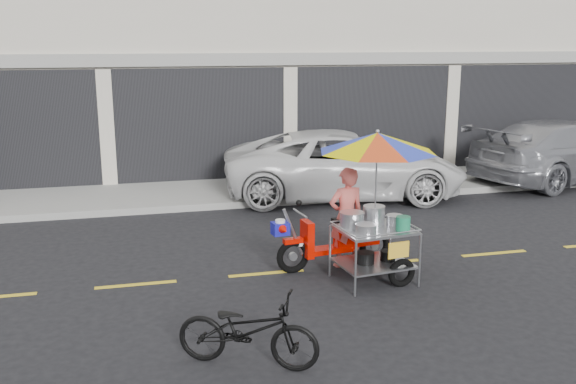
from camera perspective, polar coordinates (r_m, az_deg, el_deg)
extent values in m
plane|color=black|center=(10.73, 8.63, -6.26)|extent=(90.00, 90.00, 0.00)
cube|color=gray|center=(15.72, 1.03, 0.55)|extent=(45.00, 3.00, 0.15)
cube|color=beige|center=(20.20, -2.68, 14.63)|extent=(36.00, 8.00, 8.00)
cube|color=black|center=(16.40, 0.18, 5.98)|extent=(35.28, 0.06, 2.90)
cube|color=gray|center=(16.25, 0.20, 11.75)|extent=(36.00, 0.12, 0.30)
cube|color=gold|center=(10.73, 8.63, -6.24)|extent=(42.00, 0.10, 0.01)
imported|color=silver|center=(14.86, 5.04, 2.48)|extent=(5.87, 3.40, 1.54)
imported|color=#9A9BA2|center=(17.89, 23.45, 3.37)|extent=(5.87, 3.55, 1.59)
imported|color=black|center=(7.33, -3.59, -12.16)|extent=(1.72, 1.24, 0.86)
torus|color=black|center=(10.10, 0.44, -5.75)|extent=(0.56, 0.17, 0.55)
torus|color=black|center=(10.69, 7.69, -4.78)|extent=(0.56, 0.17, 0.55)
cylinder|color=#9EA0A5|center=(10.10, 0.44, -5.75)|extent=(0.14, 0.07, 0.13)
cylinder|color=#9EA0A5|center=(10.69, 7.69, -4.78)|extent=(0.14, 0.07, 0.13)
cube|color=red|center=(10.02, 0.45, -4.35)|extent=(0.32, 0.15, 0.08)
cylinder|color=#9EA0A5|center=(9.97, 0.45, -3.56)|extent=(0.35, 0.09, 0.78)
cube|color=red|center=(10.10, 1.72, -4.20)|extent=(0.16, 0.34, 0.58)
cube|color=red|center=(10.34, 3.94, -5.10)|extent=(0.80, 0.36, 0.08)
cube|color=red|center=(10.46, 6.11, -3.66)|extent=(0.75, 0.34, 0.39)
cube|color=black|center=(10.35, 5.67, -2.55)|extent=(0.65, 0.31, 0.10)
cylinder|color=#9EA0A5|center=(9.93, 1.07, -1.90)|extent=(0.10, 0.53, 0.03)
sphere|color=black|center=(10.10, 0.97, -0.96)|extent=(0.10, 0.10, 0.10)
cylinder|color=white|center=(10.08, 1.06, -4.64)|extent=(0.13, 0.13, 0.05)
cube|color=#15169D|center=(9.88, -0.70, -3.26)|extent=(0.27, 0.24, 0.19)
cylinder|color=white|center=(9.85, -0.70, -2.62)|extent=(0.17, 0.17, 0.05)
cone|color=red|center=(9.73, -0.36, -3.41)|extent=(0.20, 0.23, 0.17)
torus|color=black|center=(9.73, 10.06, -7.09)|extent=(0.45, 0.15, 0.44)
cylinder|color=#9EA0A5|center=(9.21, 6.02, -6.85)|extent=(0.04, 0.04, 0.82)
cylinder|color=#9EA0A5|center=(9.94, 3.75, -5.25)|extent=(0.04, 0.04, 0.82)
cylinder|color=#9EA0A5|center=(9.71, 11.63, -5.97)|extent=(0.04, 0.04, 0.82)
cylinder|color=#9EA0A5|center=(10.41, 9.07, -4.52)|extent=(0.04, 0.04, 0.82)
cube|color=#9EA0A5|center=(9.84, 7.62, -6.28)|extent=(1.16, 0.99, 0.03)
cube|color=#9EA0A5|center=(9.68, 7.72, -3.33)|extent=(1.16, 0.99, 0.04)
cylinder|color=#9EA0A5|center=(9.30, 9.01, -3.70)|extent=(1.05, 0.16, 0.02)
cylinder|color=#9EA0A5|center=(10.03, 6.55, -2.35)|extent=(1.05, 0.16, 0.02)
cylinder|color=#9EA0A5|center=(9.43, 4.90, -3.35)|extent=(0.13, 0.86, 0.02)
cylinder|color=#9EA0A5|center=(9.92, 10.42, -2.67)|extent=(0.13, 0.86, 0.02)
cylinder|color=#9EA0A5|center=(10.20, 6.46, -5.53)|extent=(0.13, 0.72, 0.04)
cylinder|color=#9EA0A5|center=(10.06, 6.53, -2.93)|extent=(0.13, 0.72, 0.04)
cube|color=gold|center=(9.42, 9.80, -5.10)|extent=(0.34, 0.06, 0.24)
cylinder|color=#B7B7BC|center=(9.68, 5.69, -2.50)|extent=(0.41, 0.41, 0.21)
cylinder|color=#B7B7BC|center=(9.86, 7.65, -2.09)|extent=(0.36, 0.36, 0.27)
cylinder|color=#B7B7BC|center=(9.87, 9.47, -2.53)|extent=(0.28, 0.28, 0.14)
cylinder|color=#B7B7BC|center=(9.40, 6.95, -3.31)|extent=(0.34, 0.34, 0.12)
cylinder|color=#1B7951|center=(9.61, 10.20, -2.77)|extent=(0.24, 0.24, 0.21)
cylinder|color=black|center=(9.74, 6.89, -5.84)|extent=(0.30, 0.30, 0.17)
cylinder|color=black|center=(9.93, 8.86, -5.60)|extent=(0.26, 0.26, 0.15)
cylinder|color=#9EA0A5|center=(9.60, 7.83, 0.98)|extent=(0.03, 0.03, 1.44)
sphere|color=#9EA0A5|center=(9.47, 7.98, 5.37)|extent=(0.06, 0.06, 0.06)
imported|color=#D95B53|center=(10.29, 5.20, -2.25)|extent=(0.64, 0.46, 1.63)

